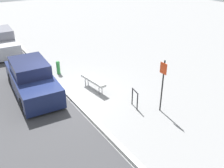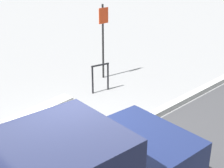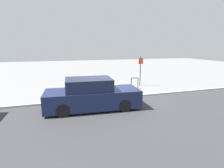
{
  "view_description": "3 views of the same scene",
  "coord_description": "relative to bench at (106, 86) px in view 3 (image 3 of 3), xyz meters",
  "views": [
    {
      "loc": [
        9.84,
        -3.82,
        5.9
      ],
      "look_at": [
        1.23,
        1.74,
        0.63
      ],
      "focal_mm": 40.0,
      "sensor_mm": 36.0,
      "label": 1
    },
    {
      "loc": [
        -2.83,
        -4.11,
        3.63
      ],
      "look_at": [
        1.47,
        0.4,
        1.04
      ],
      "focal_mm": 50.0,
      "sensor_mm": 36.0,
      "label": 2
    },
    {
      "loc": [
        -2.67,
        -9.54,
        3.07
      ],
      "look_at": [
        0.37,
        0.5,
        0.81
      ],
      "focal_mm": 28.0,
      "sensor_mm": 36.0,
      "label": 3
    }
  ],
  "objects": [
    {
      "name": "fire_hydrant",
      "position": [
        -2.72,
        -0.73,
        -0.09
      ],
      "size": [
        0.36,
        0.22,
        0.77
      ],
      "color": "#338C3F",
      "rests_on": "ground_plane"
    },
    {
      "name": "bench",
      "position": [
        0.0,
        0.0,
        0.0
      ],
      "size": [
        1.71,
        0.5,
        0.57
      ],
      "rotation": [
        0.0,
        0.0,
        0.11
      ],
      "color": "#515156",
      "rests_on": "ground_plane"
    },
    {
      "name": "road_strip",
      "position": [
        -0.19,
        -6.46,
        -0.5
      ],
      "size": [
        60.0,
        10.0,
        0.01
      ],
      "color": "#38383A",
      "rests_on": "ground_plane"
    },
    {
      "name": "parked_car_near",
      "position": [
        -1.4,
        -2.56,
        0.19
      ],
      "size": [
        4.69,
        1.97,
        1.55
      ],
      "rotation": [
        0.0,
        0.0,
        -0.06
      ],
      "color": "black",
      "rests_on": "ground_plane"
    },
    {
      "name": "sign_post",
      "position": [
        3.19,
        1.47,
        0.88
      ],
      "size": [
        0.36,
        0.08,
        2.3
      ],
      "color": "black",
      "rests_on": "ground_plane"
    },
    {
      "name": "bike_rack",
      "position": [
        2.39,
        0.72,
        0.0
      ],
      "size": [
        0.55,
        0.16,
        0.83
      ],
      "rotation": [
        0.0,
        0.0,
        -0.21
      ],
      "color": "black",
      "rests_on": "ground_plane"
    },
    {
      "name": "ground_plane",
      "position": [
        -0.19,
        -1.31,
        -0.5
      ],
      "size": [
        60.0,
        60.0,
        0.0
      ],
      "primitive_type": "plane",
      "color": "gray"
    },
    {
      "name": "curb",
      "position": [
        -0.19,
        -1.31,
        -0.44
      ],
      "size": [
        60.0,
        0.2,
        0.13
      ],
      "color": "#A8A8A3",
      "rests_on": "ground_plane"
    }
  ]
}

